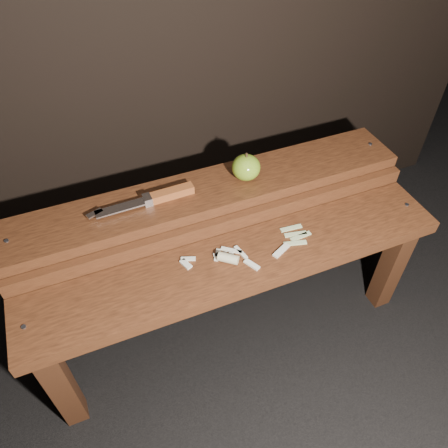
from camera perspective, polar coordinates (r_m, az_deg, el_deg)
name	(u,v)px	position (r m, az deg, el deg)	size (l,w,h in m)	color
ground	(231,326)	(1.56, 0.86, -13.15)	(60.00, 60.00, 0.00)	black
bench_front_tier	(240,276)	(1.24, 2.15, -6.86)	(1.20, 0.20, 0.42)	#391C0E
bench_rear_tier	(211,209)	(1.33, -1.73, 1.92)	(1.20, 0.21, 0.50)	#391C0E
apple	(246,167)	(1.29, 2.90, 7.40)	(0.08, 0.08, 0.09)	olive
knife	(159,197)	(1.24, -8.47, 3.53)	(0.31, 0.04, 0.03)	#964920
apple_scraps	(243,253)	(1.19, 2.44, -3.83)	(0.38, 0.12, 0.03)	beige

